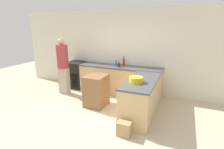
{
  "coord_description": "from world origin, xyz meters",
  "views": [
    {
      "loc": [
        1.9,
        -3.3,
        2.16
      ],
      "look_at": [
        0.22,
        0.68,
        0.97
      ],
      "focal_mm": 28.0,
      "sensor_mm": 36.0,
      "label": 1
    }
  ],
  "objects_px": {
    "range_oven": "(77,74)",
    "wine_bottle_dark": "(119,65)",
    "hot_sauce_bottle": "(124,62)",
    "person_by_range": "(63,64)",
    "island_table": "(96,91)",
    "paper_bag": "(124,129)",
    "mixing_bowl": "(136,80)",
    "water_bottle_blue": "(116,64)"
  },
  "relations": [
    {
      "from": "range_oven",
      "to": "paper_bag",
      "type": "bearing_deg",
      "value": -40.18
    },
    {
      "from": "mixing_bowl",
      "to": "hot_sauce_bottle",
      "type": "xyz_separation_m",
      "value": [
        -0.83,
        1.53,
        0.06
      ]
    },
    {
      "from": "water_bottle_blue",
      "to": "wine_bottle_dark",
      "type": "bearing_deg",
      "value": -37.7
    },
    {
      "from": "paper_bag",
      "to": "water_bottle_blue",
      "type": "bearing_deg",
      "value": 115.54
    },
    {
      "from": "wine_bottle_dark",
      "to": "paper_bag",
      "type": "bearing_deg",
      "value": -66.51
    },
    {
      "from": "wine_bottle_dark",
      "to": "hot_sauce_bottle",
      "type": "bearing_deg",
      "value": 70.81
    },
    {
      "from": "range_oven",
      "to": "water_bottle_blue",
      "type": "relative_size",
      "value": 4.66
    },
    {
      "from": "range_oven",
      "to": "mixing_bowl",
      "type": "distance_m",
      "value": 3.01
    },
    {
      "from": "island_table",
      "to": "person_by_range",
      "type": "distance_m",
      "value": 1.57
    },
    {
      "from": "paper_bag",
      "to": "mixing_bowl",
      "type": "bearing_deg",
      "value": 89.1
    },
    {
      "from": "wine_bottle_dark",
      "to": "island_table",
      "type": "bearing_deg",
      "value": -106.19
    },
    {
      "from": "hot_sauce_bottle",
      "to": "person_by_range",
      "type": "distance_m",
      "value": 1.96
    },
    {
      "from": "island_table",
      "to": "hot_sauce_bottle",
      "type": "distance_m",
      "value": 1.42
    },
    {
      "from": "mixing_bowl",
      "to": "water_bottle_blue",
      "type": "distance_m",
      "value": 1.76
    },
    {
      "from": "hot_sauce_bottle",
      "to": "water_bottle_blue",
      "type": "relative_size",
      "value": 1.57
    },
    {
      "from": "mixing_bowl",
      "to": "water_bottle_blue",
      "type": "relative_size",
      "value": 1.61
    },
    {
      "from": "hot_sauce_bottle",
      "to": "paper_bag",
      "type": "relative_size",
      "value": 1.04
    },
    {
      "from": "mixing_bowl",
      "to": "wine_bottle_dark",
      "type": "xyz_separation_m",
      "value": [
        -0.91,
        1.3,
        0.01
      ]
    },
    {
      "from": "wine_bottle_dark",
      "to": "hot_sauce_bottle",
      "type": "distance_m",
      "value": 0.25
    },
    {
      "from": "paper_bag",
      "to": "hot_sauce_bottle",
      "type": "bearing_deg",
      "value": 109.64
    },
    {
      "from": "water_bottle_blue",
      "to": "paper_bag",
      "type": "bearing_deg",
      "value": -64.46
    },
    {
      "from": "island_table",
      "to": "range_oven",
      "type": "bearing_deg",
      "value": 141.41
    },
    {
      "from": "range_oven",
      "to": "hot_sauce_bottle",
      "type": "height_order",
      "value": "hot_sauce_bottle"
    },
    {
      "from": "island_table",
      "to": "paper_bag",
      "type": "distance_m",
      "value": 1.62
    },
    {
      "from": "island_table",
      "to": "wine_bottle_dark",
      "type": "xyz_separation_m",
      "value": [
        0.29,
        1.0,
        0.56
      ]
    },
    {
      "from": "wine_bottle_dark",
      "to": "water_bottle_blue",
      "type": "xyz_separation_m",
      "value": [
        -0.14,
        0.11,
        0.01
      ]
    },
    {
      "from": "island_table",
      "to": "water_bottle_blue",
      "type": "height_order",
      "value": "water_bottle_blue"
    },
    {
      "from": "range_oven",
      "to": "wine_bottle_dark",
      "type": "distance_m",
      "value": 1.77
    },
    {
      "from": "water_bottle_blue",
      "to": "paper_bag",
      "type": "height_order",
      "value": "water_bottle_blue"
    },
    {
      "from": "mixing_bowl",
      "to": "wine_bottle_dark",
      "type": "height_order",
      "value": "wine_bottle_dark"
    },
    {
      "from": "wine_bottle_dark",
      "to": "hot_sauce_bottle",
      "type": "xyz_separation_m",
      "value": [
        0.08,
        0.23,
        0.05
      ]
    },
    {
      "from": "mixing_bowl",
      "to": "range_oven",
      "type": "bearing_deg",
      "value": 151.35
    },
    {
      "from": "wine_bottle_dark",
      "to": "person_by_range",
      "type": "height_order",
      "value": "person_by_range"
    },
    {
      "from": "range_oven",
      "to": "hot_sauce_bottle",
      "type": "xyz_separation_m",
      "value": [
        1.77,
        0.11,
        0.58
      ]
    },
    {
      "from": "hot_sauce_bottle",
      "to": "person_by_range",
      "type": "relative_size",
      "value": 0.17
    },
    {
      "from": "island_table",
      "to": "water_bottle_blue",
      "type": "distance_m",
      "value": 1.25
    },
    {
      "from": "wine_bottle_dark",
      "to": "paper_bag",
      "type": "distance_m",
      "value": 2.41
    },
    {
      "from": "wine_bottle_dark",
      "to": "hot_sauce_bottle",
      "type": "height_order",
      "value": "hot_sauce_bottle"
    },
    {
      "from": "island_table",
      "to": "wine_bottle_dark",
      "type": "relative_size",
      "value": 4.75
    },
    {
      "from": "island_table",
      "to": "person_by_range",
      "type": "relative_size",
      "value": 0.48
    },
    {
      "from": "range_oven",
      "to": "wine_bottle_dark",
      "type": "height_order",
      "value": "wine_bottle_dark"
    },
    {
      "from": "hot_sauce_bottle",
      "to": "person_by_range",
      "type": "xyz_separation_m",
      "value": [
        -1.78,
        -0.82,
        -0.06
      ]
    }
  ]
}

